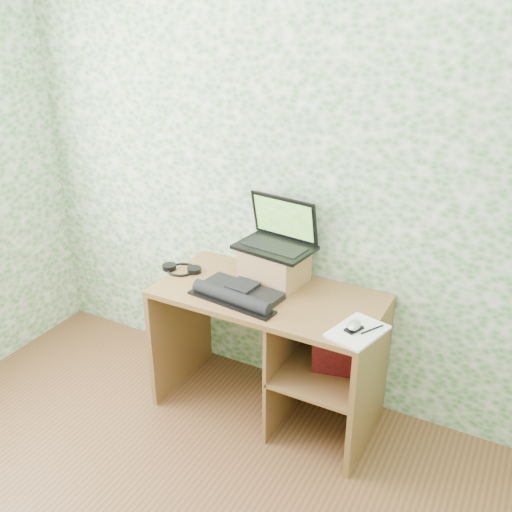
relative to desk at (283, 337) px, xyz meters
The scene contains 10 objects.
wall_back 0.87m from the desk, 105.57° to the left, with size 3.50×3.50×0.00m, color silver.
desk is the anchor object (origin of this frame).
riser 0.40m from the desk, 135.21° to the left, with size 0.32×0.26×0.19m, color #A07148.
laptop 0.56m from the desk, 126.28° to the left, with size 0.43×0.33×0.27m.
keyboard 0.38m from the desk, 143.57° to the right, with size 0.51×0.30×0.07m.
headphones 0.69m from the desk, behind, with size 0.23×0.20×0.03m.
notepad 0.57m from the desk, 20.98° to the right, with size 0.20×0.28×0.01m, color silver.
mouse 0.56m from the desk, 22.12° to the right, with size 0.06×0.09×0.03m, color #BDBDC0.
pen 0.61m from the desk, 15.26° to the right, with size 0.01×0.01×0.13m, color black.
red_box 0.35m from the desk, ahead, with size 0.28×0.09×0.33m, color maroon.
Camera 1 is at (1.18, -0.92, 2.19)m, focal length 40.00 mm.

